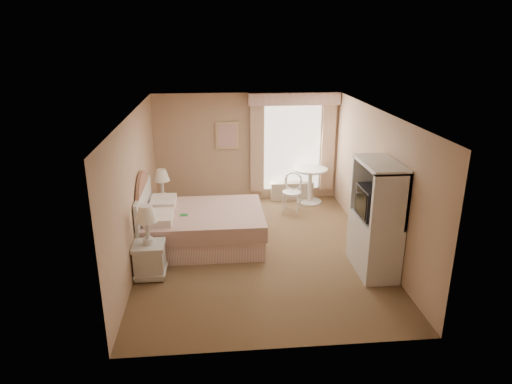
{
  "coord_description": "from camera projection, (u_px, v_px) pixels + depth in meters",
  "views": [
    {
      "loc": [
        -0.76,
        -7.45,
        3.73
      ],
      "look_at": [
        -0.02,
        0.3,
        1.02
      ],
      "focal_mm": 32.0,
      "sensor_mm": 36.0,
      "label": 1
    }
  ],
  "objects": [
    {
      "name": "window",
      "position": [
        293.0,
        144.0,
        10.45
      ],
      "size": [
        2.05,
        0.22,
        2.51
      ],
      "color": "white",
      "rests_on": "room"
    },
    {
      "name": "armoire",
      "position": [
        375.0,
        227.0,
        7.39
      ],
      "size": [
        0.56,
        1.12,
        1.86
      ],
      "color": "silver",
      "rests_on": "room"
    },
    {
      "name": "framed_art",
      "position": [
        227.0,
        136.0,
        10.3
      ],
      "size": [
        0.52,
        0.04,
        0.62
      ],
      "color": "#D6B684",
      "rests_on": "room"
    },
    {
      "name": "round_table",
      "position": [
        310.0,
        180.0,
        10.5
      ],
      "size": [
        0.77,
        0.77,
        0.82
      ],
      "color": "silver",
      "rests_on": "room"
    },
    {
      "name": "cafe_chair",
      "position": [
        292.0,
        189.0,
        10.04
      ],
      "size": [
        0.53,
        0.53,
        0.85
      ],
      "rotation": [
        0.0,
        0.0,
        -0.39
      ],
      "color": "silver",
      "rests_on": "room"
    },
    {
      "name": "room",
      "position": [
        259.0,
        185.0,
        7.89
      ],
      "size": [
        4.21,
        5.51,
        2.51
      ],
      "color": "brown",
      "rests_on": "ground"
    },
    {
      "name": "nightstand_far",
      "position": [
        163.0,
        202.0,
        9.46
      ],
      "size": [
        0.46,
        0.46,
        1.11
      ],
      "color": "silver",
      "rests_on": "room"
    },
    {
      "name": "bed",
      "position": [
        197.0,
        226.0,
        8.42
      ],
      "size": [
        2.21,
        1.74,
        1.54
      ],
      "color": "tan",
      "rests_on": "room"
    },
    {
      "name": "nightstand_near",
      "position": [
        149.0,
        251.0,
        7.27
      ],
      "size": [
        0.5,
        0.5,
        1.21
      ],
      "color": "silver",
      "rests_on": "room"
    }
  ]
}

